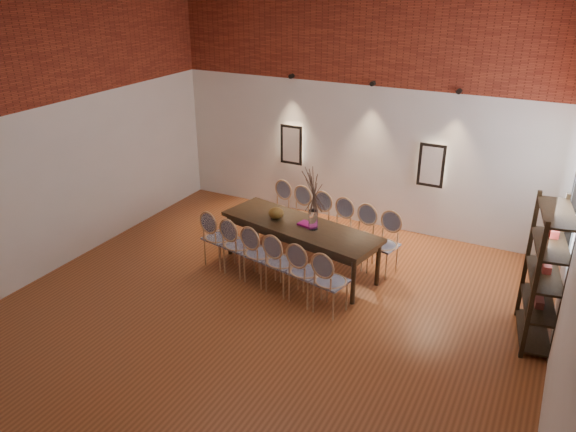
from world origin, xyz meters
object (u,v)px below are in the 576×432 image
at_px(chair_near_d, 282,262).
at_px(chair_far_d, 337,230).
at_px(chair_near_f, 331,281).
at_px(book, 307,224).
at_px(chair_near_e, 305,271).
at_px(shelving_rack, 545,275).
at_px(chair_far_a, 276,210).
at_px(chair_far_e, 359,237).
at_px(chair_near_c, 260,253).
at_px(chair_far_b, 295,216).
at_px(bowl, 276,213).
at_px(vase, 313,220).
at_px(chair_near_b, 239,245).
at_px(chair_far_c, 316,223).
at_px(dining_table, 300,247).
at_px(chair_near_a, 219,237).
at_px(chair_far_f, 383,245).

distance_m(chair_near_d, chair_far_d, 1.38).
distance_m(chair_near_f, book, 1.24).
distance_m(chair_near_e, shelving_rack, 3.01).
relative_size(chair_far_a, chair_far_e, 1.00).
bearing_deg(book, chair_near_c, -124.95).
distance_m(chair_near_c, chair_near_d, 0.42).
distance_m(chair_far_b, chair_far_e, 1.27).
bearing_deg(bowl, chair_far_a, 118.44).
xyz_separation_m(vase, book, (-0.13, 0.07, -0.14)).
xyz_separation_m(chair_near_b, chair_far_e, (1.53, 1.08, 0.00)).
bearing_deg(chair_near_e, chair_near_d, -180.00).
xyz_separation_m(chair_near_c, chair_near_e, (0.83, -0.18, 0.00)).
xyz_separation_m(chair_near_e, book, (-0.37, 0.83, 0.30)).
xyz_separation_m(chair_near_d, chair_near_e, (0.41, -0.09, 0.00)).
distance_m(vase, shelving_rack, 3.18).
bearing_deg(chair_far_c, chair_near_f, 132.69).
bearing_deg(chair_near_e, dining_table, 132.69).
xyz_separation_m(chair_near_a, chair_near_d, (1.24, -0.26, 0.00)).
bearing_deg(chair_near_f, chair_far_c, 132.69).
bearing_deg(chair_near_c, dining_table, 72.91).
height_order(vase, bowl, vase).
distance_m(chair_far_a, chair_far_f, 2.11).
height_order(chair_near_e, chair_far_f, same).
distance_m(chair_near_a, chair_far_e, 2.18).
bearing_deg(shelving_rack, dining_table, 166.10).
height_order(chair_far_d, book, chair_far_d).
xyz_separation_m(dining_table, chair_near_d, (0.06, -0.72, 0.09)).
distance_m(chair_near_a, bowl, 0.97).
relative_size(chair_near_a, chair_far_c, 1.00).
distance_m(dining_table, chair_far_b, 0.94).
xyz_separation_m(chair_near_c, vase, (0.59, 0.58, 0.43)).
distance_m(chair_near_d, chair_far_a, 1.87).
bearing_deg(chair_far_e, chair_far_f, -180.00).
relative_size(chair_near_d, chair_far_e, 1.00).
bearing_deg(chair_far_a, chair_far_b, 180.00).
xyz_separation_m(chair_near_e, vase, (-0.24, 0.75, 0.43)).
height_order(chair_near_c, chair_far_c, same).
bearing_deg(chair_far_b, chair_far_a, -0.00).
xyz_separation_m(chair_near_c, chair_near_f, (1.24, -0.26, 0.00)).
bearing_deg(chair_near_a, shelving_rack, 14.40).
xyz_separation_m(chair_far_e, shelving_rack, (2.65, -0.80, 0.43)).
relative_size(chair_far_e, book, 3.62).
bearing_deg(chair_far_f, shelving_rack, 174.26).
height_order(chair_far_f, vase, vase).
bearing_deg(vase, chair_near_b, -153.85).
distance_m(chair_near_f, shelving_rack, 2.63).
relative_size(chair_near_e, shelving_rack, 0.52).
bearing_deg(chair_near_c, chair_far_a, 121.59).
bearing_deg(chair_far_d, chair_near_f, 121.59).
height_order(chair_near_e, book, chair_near_e).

